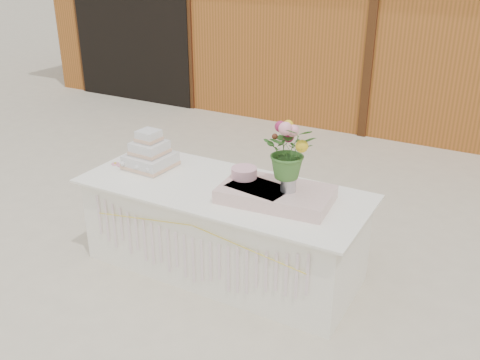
# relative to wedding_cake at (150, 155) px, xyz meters

# --- Properties ---
(ground) EXTENTS (80.00, 80.00, 0.00)m
(ground) POSITION_rel_wedding_cake_xyz_m (0.77, -0.06, -0.89)
(ground) COLOR beige
(ground) RESTS_ON ground
(barn) EXTENTS (12.60, 4.60, 3.30)m
(barn) POSITION_rel_wedding_cake_xyz_m (0.76, 5.93, 0.79)
(barn) COLOR #A85823
(barn) RESTS_ON ground
(cake_table) EXTENTS (2.40, 1.00, 0.77)m
(cake_table) POSITION_rel_wedding_cake_xyz_m (0.77, -0.07, -0.50)
(cake_table) COLOR white
(cake_table) RESTS_ON ground
(wedding_cake) EXTENTS (0.40, 0.40, 0.34)m
(wedding_cake) POSITION_rel_wedding_cake_xyz_m (0.00, 0.00, 0.00)
(wedding_cake) COLOR silver
(wedding_cake) RESTS_ON cake_table
(pink_cake_stand) EXTENTS (0.26, 0.26, 0.19)m
(pink_cake_stand) POSITION_rel_wedding_cake_xyz_m (0.95, -0.01, -0.01)
(pink_cake_stand) COLOR white
(pink_cake_stand) RESTS_ON cake_table
(satin_runner) EXTENTS (0.89, 0.57, 0.11)m
(satin_runner) POSITION_rel_wedding_cake_xyz_m (1.26, -0.07, -0.06)
(satin_runner) COLOR beige
(satin_runner) RESTS_ON cake_table
(flower_vase) EXTENTS (0.12, 0.12, 0.16)m
(flower_vase) POSITION_rel_wedding_cake_xyz_m (1.36, -0.07, 0.07)
(flower_vase) COLOR #B6B7BC
(flower_vase) RESTS_ON satin_runner
(bouquet) EXTENTS (0.48, 0.45, 0.42)m
(bouquet) POSITION_rel_wedding_cake_xyz_m (1.36, -0.07, 0.36)
(bouquet) COLOR #3B6E2C
(bouquet) RESTS_ON flower_vase
(loose_flowers) EXTENTS (0.19, 0.37, 0.02)m
(loose_flowers) POSITION_rel_wedding_cake_xyz_m (-0.26, -0.02, -0.11)
(loose_flowers) COLOR pink
(loose_flowers) RESTS_ON cake_table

